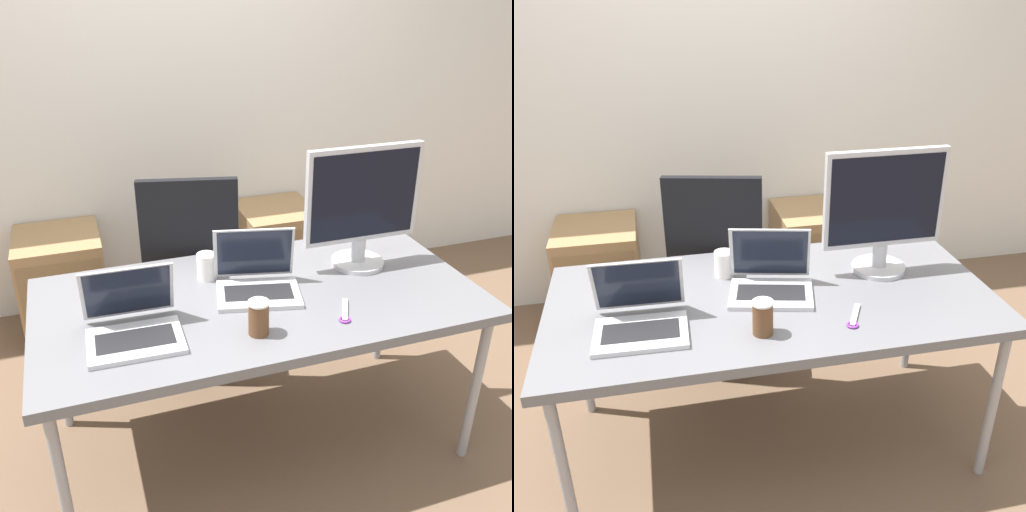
# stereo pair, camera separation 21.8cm
# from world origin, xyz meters

# --- Properties ---
(ground_plane) EXTENTS (14.00, 14.00, 0.00)m
(ground_plane) POSITION_xyz_m (0.00, 0.00, 0.00)
(ground_plane) COLOR brown
(wall_back) EXTENTS (10.00, 0.05, 2.60)m
(wall_back) POSITION_xyz_m (0.00, 1.47, 1.30)
(wall_back) COLOR silver
(wall_back) RESTS_ON ground_plane
(desk) EXTENTS (1.71, 0.85, 0.74)m
(desk) POSITION_xyz_m (0.00, 0.00, 0.69)
(desk) COLOR slate
(desk) RESTS_ON ground_plane
(office_chair) EXTENTS (0.58, 0.61, 1.07)m
(office_chair) POSITION_xyz_m (-0.12, 0.67, 0.40)
(office_chair) COLOR #232326
(office_chair) RESTS_ON ground_plane
(cabinet_left) EXTENTS (0.45, 0.48, 0.59)m
(cabinet_left) POSITION_xyz_m (-0.76, 1.20, 0.29)
(cabinet_left) COLOR #99754C
(cabinet_left) RESTS_ON ground_plane
(cabinet_right) EXTENTS (0.45, 0.48, 0.59)m
(cabinet_right) POSITION_xyz_m (0.53, 1.20, 0.29)
(cabinet_right) COLOR #99754C
(cabinet_right) RESTS_ON ground_plane
(laptop_left) EXTENTS (0.36, 0.33, 0.24)m
(laptop_left) POSITION_xyz_m (0.00, 0.03, 0.79)
(laptop_left) COLOR silver
(laptop_left) RESTS_ON desk
(laptop_right) EXTENTS (0.33, 0.30, 0.23)m
(laptop_right) POSITION_xyz_m (-0.50, -0.13, 0.79)
(laptop_right) COLOR silver
(laptop_right) RESTS_ON desk
(monitor) EXTENTS (0.50, 0.22, 0.52)m
(monitor) POSITION_xyz_m (0.48, 0.12, 1.00)
(monitor) COLOR #B7B7BC
(monitor) RESTS_ON desk
(coffee_cup_white) EXTENTS (0.08, 0.08, 0.11)m
(coffee_cup_white) POSITION_xyz_m (-0.16, 0.20, 0.79)
(coffee_cup_white) COLOR white
(coffee_cup_white) RESTS_ON desk
(coffee_cup_brown) EXTENTS (0.08, 0.08, 0.13)m
(coffee_cup_brown) POSITION_xyz_m (-0.09, -0.25, 0.80)
(coffee_cup_brown) COLOR brown
(coffee_cup_brown) RESTS_ON desk
(scissors) EXTENTS (0.10, 0.16, 0.01)m
(scissors) POSITION_xyz_m (0.25, -0.23, 0.74)
(scissors) COLOR #B2B2B7
(scissors) RESTS_ON desk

